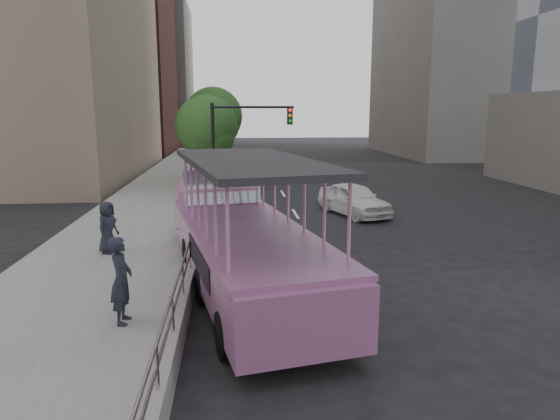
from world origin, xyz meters
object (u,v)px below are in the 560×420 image
(pedestrian_far, at_px, (108,227))
(car, at_px, (354,199))
(street_tree_far, at_px, (215,119))
(parking_sign, at_px, (204,202))
(street_tree_near, at_px, (208,129))
(duck_boat, at_px, (238,236))
(pedestrian_near, at_px, (121,280))
(traffic_signal, at_px, (237,137))

(pedestrian_far, bearing_deg, car, -32.53)
(street_tree_far, bearing_deg, car, -61.24)
(parking_sign, distance_m, street_tree_near, 11.27)
(parking_sign, xyz_separation_m, street_tree_near, (-0.30, 11.03, 2.26))
(duck_boat, distance_m, parking_sign, 4.53)
(pedestrian_far, xyz_separation_m, street_tree_near, (2.66, 12.96, 2.68))
(duck_boat, bearing_deg, street_tree_near, 95.52)
(pedestrian_near, height_order, traffic_signal, traffic_signal)
(street_tree_near, height_order, street_tree_far, street_tree_far)
(car, xyz_separation_m, pedestrian_near, (-8.03, -12.17, 0.50))
(duck_boat, xyz_separation_m, traffic_signal, (0.11, 11.97, 2.14))
(parking_sign, bearing_deg, duck_boat, -74.82)
(duck_boat, height_order, street_tree_near, street_tree_near)
(pedestrian_near, relative_size, parking_sign, 0.78)
(pedestrian_near, xyz_separation_m, pedestrian_far, (-1.62, 5.60, -0.11))
(pedestrian_near, bearing_deg, parking_sign, -10.46)
(pedestrian_near, relative_size, pedestrian_far, 1.13)
(pedestrian_far, bearing_deg, traffic_signal, -0.83)
(pedestrian_near, bearing_deg, traffic_signal, -10.23)
(pedestrian_far, relative_size, street_tree_near, 0.29)
(parking_sign, bearing_deg, car, 34.77)
(street_tree_near, bearing_deg, traffic_signal, -65.02)
(duck_boat, height_order, car, duck_boat)
(street_tree_far, bearing_deg, street_tree_near, -91.91)
(parking_sign, height_order, street_tree_far, street_tree_far)
(car, height_order, parking_sign, parking_sign)
(car, distance_m, street_tree_far, 14.57)
(pedestrian_near, relative_size, street_tree_near, 0.33)
(pedestrian_near, xyz_separation_m, street_tree_near, (1.04, 18.56, 2.57))
(pedestrian_near, xyz_separation_m, street_tree_far, (1.24, 24.56, 3.05))
(duck_boat, relative_size, traffic_signal, 2.18)
(duck_boat, relative_size, street_tree_far, 1.76)
(parking_sign, distance_m, traffic_signal, 7.95)
(car, bearing_deg, traffic_signal, 131.93)
(pedestrian_near, height_order, street_tree_near, street_tree_near)
(traffic_signal, distance_m, street_tree_near, 3.80)
(car, distance_m, traffic_signal, 6.74)
(pedestrian_far, distance_m, parking_sign, 3.56)
(car, bearing_deg, street_tree_far, 99.41)
(car, distance_m, street_tree_near, 9.96)
(car, xyz_separation_m, parking_sign, (-6.69, -4.65, 0.81))
(traffic_signal, distance_m, street_tree_far, 9.57)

